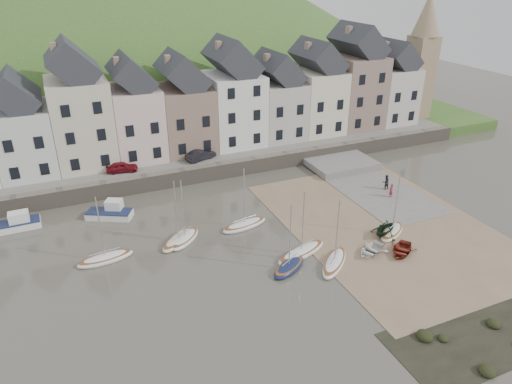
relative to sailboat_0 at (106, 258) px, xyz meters
name	(u,v)px	position (x,y,z in m)	size (l,w,h in m)	color
ground	(283,249)	(14.66, -4.42, -0.26)	(160.00, 160.00, 0.00)	#454136
quay_land	(185,134)	(14.66, 27.58, 0.49)	(90.00, 30.00, 1.50)	#3A5E25
quay_street	(209,155)	(14.66, 16.08, 1.29)	(70.00, 7.00, 0.10)	slate
seawall	(219,171)	(14.66, 12.58, 0.64)	(70.00, 1.20, 1.80)	slate
beach	(384,224)	(25.66, -4.42, -0.23)	(18.00, 26.00, 0.06)	#7D654C
slipway	(369,185)	(29.66, 3.58, -0.20)	(8.00, 18.00, 0.12)	slate
hillside	(131,183)	(9.66, 55.58, -18.25)	(134.40, 84.00, 84.00)	#3A5E25
townhouse_terrace	(212,101)	(16.42, 19.58, 7.06)	(61.05, 8.00, 13.93)	white
church_spire	(422,53)	(49.21, 19.58, 10.79)	(4.00, 4.00, 18.00)	#997F60
sailboat_0	(106,258)	(0.00, 0.00, 0.00)	(4.90, 2.03, 6.32)	white
sailboat_1	(185,239)	(7.09, 0.39, 0.00)	(3.98, 3.93, 6.32)	white
sailboat_2	(178,239)	(6.50, 0.53, 0.00)	(4.42, 4.20, 6.32)	beige
sailboat_3	(245,225)	(13.03, 0.58, 0.00)	(4.98, 2.37, 6.32)	white
sailboat_4	(302,252)	(15.77, -5.80, 0.00)	(5.68, 3.14, 6.32)	white
sailboat_5	(289,267)	(13.76, -7.35, 0.01)	(4.12, 3.25, 6.32)	#152044
sailboat_6	(334,262)	(17.58, -8.24, 0.00)	(4.69, 4.52, 6.32)	white
sailboat_7	(392,232)	(25.20, -6.13, 0.00)	(4.26, 3.43, 6.32)	beige
motorboat_0	(13,224)	(-7.29, 8.97, 0.32)	(5.18, 1.88, 1.70)	white
motorboat_2	(111,212)	(1.52, 7.74, 0.32)	(4.72, 3.57, 1.70)	white
rowboat_white	(371,250)	(21.39, -8.10, 0.13)	(2.28, 3.20, 0.66)	white
rowboat_green	(385,228)	(24.30, -6.13, 0.58)	(2.55, 2.96, 1.56)	black
rowboat_red	(401,250)	(23.81, -9.16, 0.13)	(2.31, 3.24, 0.67)	maroon
person_red	(391,190)	(29.90, 0.13, 0.62)	(0.56, 0.37, 1.53)	maroon
person_dark	(386,182)	(30.62, 1.99, 0.70)	(0.82, 0.64, 1.68)	black
car_left	(122,167)	(3.98, 15.08, 1.93)	(1.39, 3.45, 1.18)	maroon
car_right	(201,155)	(13.28, 15.08, 1.95)	(1.31, 3.74, 1.23)	black
shore_rocks	(486,336)	(22.45, -19.66, -0.16)	(14.00, 6.09, 0.69)	black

